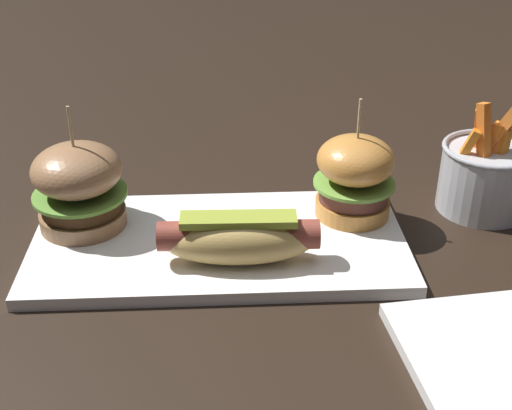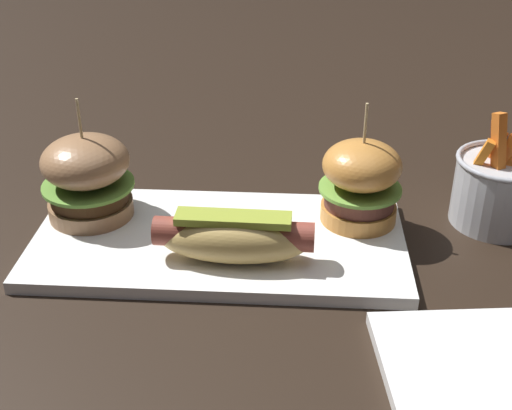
% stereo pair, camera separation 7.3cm
% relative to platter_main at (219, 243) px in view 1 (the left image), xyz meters
% --- Properties ---
extents(ground_plane, '(3.00, 3.00, 0.00)m').
position_rel_platter_main_xyz_m(ground_plane, '(0.00, 0.00, -0.01)').
color(ground_plane, black).
extents(platter_main, '(0.41, 0.20, 0.01)m').
position_rel_platter_main_xyz_m(platter_main, '(0.00, 0.00, 0.00)').
color(platter_main, white).
rests_on(platter_main, ground).
extents(hot_dog, '(0.16, 0.06, 0.05)m').
position_rel_platter_main_xyz_m(hot_dog, '(0.02, -0.05, 0.03)').
color(hot_dog, tan).
rests_on(hot_dog, platter_main).
extents(slider_left, '(0.10, 0.10, 0.14)m').
position_rel_platter_main_xyz_m(slider_left, '(-0.15, 0.04, 0.06)').
color(slider_left, '#966B47').
rests_on(slider_left, platter_main).
extents(slider_right, '(0.09, 0.09, 0.14)m').
position_rel_platter_main_xyz_m(slider_right, '(0.15, 0.05, 0.06)').
color(slider_right, '#C48139').
rests_on(slider_right, platter_main).
extents(fries_bucket, '(0.11, 0.11, 0.14)m').
position_rel_platter_main_xyz_m(fries_bucket, '(0.32, 0.08, 0.04)').
color(fries_bucket, '#B7BABF').
rests_on(fries_bucket, ground).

